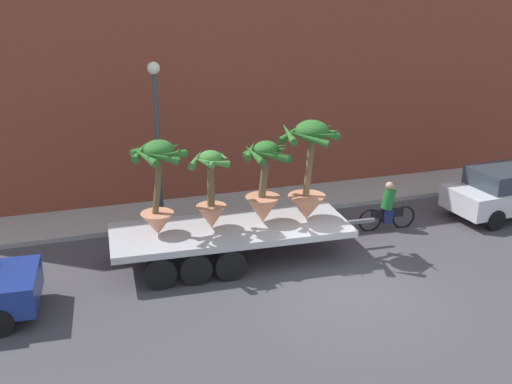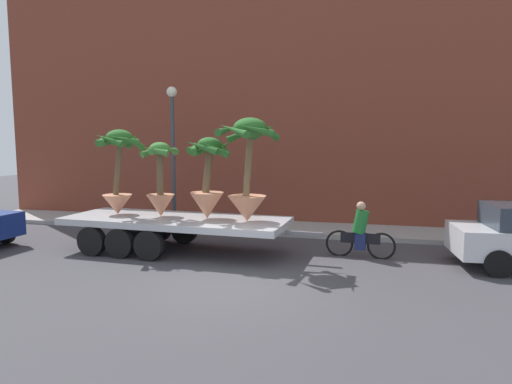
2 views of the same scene
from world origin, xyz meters
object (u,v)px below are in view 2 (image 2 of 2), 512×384
(potted_palm_rear, at_px, (118,168))
(street_lamp, at_px, (173,138))
(potted_palm_front, at_px, (248,170))
(potted_palm_extra, at_px, (160,183))
(flatbed_trailer, at_px, (167,224))
(potted_palm_middle, at_px, (208,182))
(cyclist, at_px, (360,233))

(potted_palm_rear, height_order, street_lamp, street_lamp)
(potted_palm_front, height_order, street_lamp, street_lamp)
(potted_palm_extra, bearing_deg, street_lamp, 107.46)
(potted_palm_extra, bearing_deg, potted_palm_front, -4.02)
(flatbed_trailer, height_order, potted_palm_rear, potted_palm_rear)
(street_lamp, bearing_deg, potted_palm_middle, -50.85)
(potted_palm_rear, xyz_separation_m, cyclist, (6.87, 0.50, -1.67))
(potted_palm_rear, relative_size, potted_palm_front, 0.90)
(potted_palm_rear, height_order, potted_palm_extra, potted_palm_rear)
(potted_palm_middle, bearing_deg, street_lamp, 129.15)
(flatbed_trailer, height_order, potted_palm_middle, potted_palm_middle)
(flatbed_trailer, bearing_deg, potted_palm_rear, 175.72)
(flatbed_trailer, xyz_separation_m, potted_palm_middle, (1.21, 0.06, 1.23))
(potted_palm_rear, xyz_separation_m, street_lamp, (0.44, 2.80, 0.89))
(street_lamp, bearing_deg, potted_palm_rear, -98.96)
(potted_palm_front, bearing_deg, potted_palm_middle, 172.22)
(potted_palm_front, xyz_separation_m, potted_palm_extra, (-2.62, 0.18, -0.41))
(cyclist, xyz_separation_m, street_lamp, (-6.43, 2.30, 2.56))
(potted_palm_rear, distance_m, potted_palm_extra, 1.39)
(potted_palm_middle, bearing_deg, potted_palm_extra, 179.12)
(potted_palm_extra, xyz_separation_m, street_lamp, (-0.89, 2.83, 1.29))
(flatbed_trailer, distance_m, potted_palm_rear, 2.22)
(potted_palm_middle, xyz_separation_m, cyclist, (4.10, 0.56, -1.33))
(potted_palm_extra, xyz_separation_m, cyclist, (5.53, 0.54, -1.27))
(potted_palm_middle, height_order, potted_palm_extra, potted_palm_middle)
(potted_palm_extra, height_order, cyclist, potted_palm_extra)
(street_lamp, bearing_deg, potted_palm_front, -40.66)
(cyclist, bearing_deg, potted_palm_extra, -174.47)
(potted_palm_front, bearing_deg, street_lamp, 139.34)
(potted_palm_extra, relative_size, cyclist, 1.14)
(cyclist, bearing_deg, potted_palm_rear, -175.83)
(potted_palm_rear, height_order, potted_palm_middle, potted_palm_rear)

